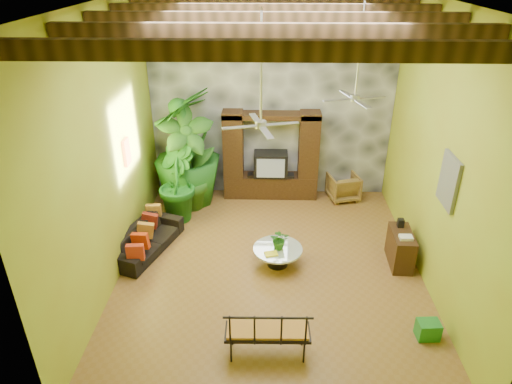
{
  "coord_description": "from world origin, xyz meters",
  "views": [
    {
      "loc": [
        -0.09,
        -7.53,
        5.68
      ],
      "look_at": [
        -0.3,
        0.2,
        1.63
      ],
      "focal_mm": 32.0,
      "sensor_mm": 36.0,
      "label": 1
    }
  ],
  "objects_px": {
    "ceiling_fan_front": "(261,113)",
    "tall_plant_a": "(188,160)",
    "ceiling_fan_back": "(356,88)",
    "sofa": "(146,239)",
    "green_bin": "(428,330)",
    "tall_plant_c": "(187,148)",
    "wicker_armchair": "(343,187)",
    "entertainment_center": "(271,162)",
    "iron_bench": "(268,331)",
    "side_console": "(400,248)",
    "coffee_table": "(278,254)",
    "tall_plant_b": "(176,182)"
  },
  "relations": [
    {
      "from": "wicker_armchair",
      "to": "side_console",
      "type": "distance_m",
      "value": 2.9
    },
    {
      "from": "wicker_armchair",
      "to": "coffee_table",
      "type": "xyz_separation_m",
      "value": [
        -1.74,
        -2.92,
        -0.08
      ]
    },
    {
      "from": "entertainment_center",
      "to": "green_bin",
      "type": "bearing_deg",
      "value": -62.27
    },
    {
      "from": "entertainment_center",
      "to": "tall_plant_a",
      "type": "relative_size",
      "value": 0.91
    },
    {
      "from": "tall_plant_a",
      "to": "coffee_table",
      "type": "relative_size",
      "value": 2.63
    },
    {
      "from": "iron_bench",
      "to": "side_console",
      "type": "height_order",
      "value": "iron_bench"
    },
    {
      "from": "sofa",
      "to": "tall_plant_a",
      "type": "bearing_deg",
      "value": -0.16
    },
    {
      "from": "ceiling_fan_back",
      "to": "sofa",
      "type": "relative_size",
      "value": 0.97
    },
    {
      "from": "sofa",
      "to": "coffee_table",
      "type": "xyz_separation_m",
      "value": [
        2.8,
        -0.44,
        -0.02
      ]
    },
    {
      "from": "coffee_table",
      "to": "side_console",
      "type": "bearing_deg",
      "value": 2.89
    },
    {
      "from": "tall_plant_b",
      "to": "iron_bench",
      "type": "distance_m",
      "value": 4.83
    },
    {
      "from": "side_console",
      "to": "tall_plant_c",
      "type": "bearing_deg",
      "value": 153.66
    },
    {
      "from": "green_bin",
      "to": "tall_plant_a",
      "type": "bearing_deg",
      "value": 137.19
    },
    {
      "from": "sofa",
      "to": "tall_plant_c",
      "type": "bearing_deg",
      "value": 4.93
    },
    {
      "from": "wicker_armchair",
      "to": "sofa",
      "type": "bearing_deg",
      "value": 14.75
    },
    {
      "from": "entertainment_center",
      "to": "iron_bench",
      "type": "height_order",
      "value": "entertainment_center"
    },
    {
      "from": "tall_plant_c",
      "to": "coffee_table",
      "type": "relative_size",
      "value": 2.94
    },
    {
      "from": "wicker_armchair",
      "to": "iron_bench",
      "type": "bearing_deg",
      "value": 56.25
    },
    {
      "from": "side_console",
      "to": "ceiling_fan_front",
      "type": "bearing_deg",
      "value": -165.08
    },
    {
      "from": "tall_plant_a",
      "to": "coffee_table",
      "type": "bearing_deg",
      "value": -47.36
    },
    {
      "from": "tall_plant_c",
      "to": "green_bin",
      "type": "distance_m",
      "value": 6.72
    },
    {
      "from": "sofa",
      "to": "green_bin",
      "type": "distance_m",
      "value": 5.78
    },
    {
      "from": "tall_plant_c",
      "to": "coffee_table",
      "type": "height_order",
      "value": "tall_plant_c"
    },
    {
      "from": "ceiling_fan_back",
      "to": "green_bin",
      "type": "xyz_separation_m",
      "value": [
        1.01,
        -3.03,
        -3.24
      ]
    },
    {
      "from": "ceiling_fan_front",
      "to": "wicker_armchair",
      "type": "bearing_deg",
      "value": 58.73
    },
    {
      "from": "ceiling_fan_front",
      "to": "side_console",
      "type": "bearing_deg",
      "value": 12.64
    },
    {
      "from": "coffee_table",
      "to": "side_console",
      "type": "relative_size",
      "value": 1.11
    },
    {
      "from": "ceiling_fan_front",
      "to": "ceiling_fan_back",
      "type": "height_order",
      "value": "same"
    },
    {
      "from": "tall_plant_b",
      "to": "side_console",
      "type": "bearing_deg",
      "value": -19.44
    },
    {
      "from": "iron_bench",
      "to": "green_bin",
      "type": "distance_m",
      "value": 2.73
    },
    {
      "from": "coffee_table",
      "to": "green_bin",
      "type": "bearing_deg",
      "value": -38.25
    },
    {
      "from": "entertainment_center",
      "to": "ceiling_fan_back",
      "type": "bearing_deg",
      "value": -50.43
    },
    {
      "from": "entertainment_center",
      "to": "ceiling_fan_front",
      "type": "relative_size",
      "value": 1.29
    },
    {
      "from": "sofa",
      "to": "green_bin",
      "type": "xyz_separation_m",
      "value": [
        5.26,
        -2.38,
        -0.12
      ]
    },
    {
      "from": "iron_bench",
      "to": "side_console",
      "type": "distance_m",
      "value": 3.73
    },
    {
      "from": "ceiling_fan_back",
      "to": "side_console",
      "type": "relative_size",
      "value": 2.06
    },
    {
      "from": "wicker_armchair",
      "to": "tall_plant_c",
      "type": "height_order",
      "value": "tall_plant_c"
    },
    {
      "from": "tall_plant_a",
      "to": "iron_bench",
      "type": "relative_size",
      "value": 1.97
    },
    {
      "from": "wicker_armchair",
      "to": "side_console",
      "type": "relative_size",
      "value": 0.82
    },
    {
      "from": "wicker_armchair",
      "to": "side_console",
      "type": "height_order",
      "value": "side_console"
    },
    {
      "from": "sofa",
      "to": "tall_plant_b",
      "type": "xyz_separation_m",
      "value": [
        0.42,
        1.41,
        0.67
      ]
    },
    {
      "from": "sofa",
      "to": "tall_plant_a",
      "type": "relative_size",
      "value": 0.73
    },
    {
      "from": "wicker_armchair",
      "to": "tall_plant_b",
      "type": "xyz_separation_m",
      "value": [
        -4.11,
        -1.07,
        0.62
      ]
    },
    {
      "from": "wicker_armchair",
      "to": "tall_plant_a",
      "type": "bearing_deg",
      "value": -5.03
    },
    {
      "from": "wicker_armchair",
      "to": "iron_bench",
      "type": "distance_m",
      "value": 5.7
    },
    {
      "from": "sofa",
      "to": "ceiling_fan_front",
      "type": "bearing_deg",
      "value": -91.9
    },
    {
      "from": "ceiling_fan_front",
      "to": "tall_plant_a",
      "type": "height_order",
      "value": "ceiling_fan_front"
    },
    {
      "from": "ceiling_fan_front",
      "to": "ceiling_fan_back",
      "type": "distance_m",
      "value": 2.41
    },
    {
      "from": "entertainment_center",
      "to": "tall_plant_c",
      "type": "bearing_deg",
      "value": -171.12
    },
    {
      "from": "ceiling_fan_front",
      "to": "tall_plant_b",
      "type": "distance_m",
      "value": 3.96
    }
  ]
}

